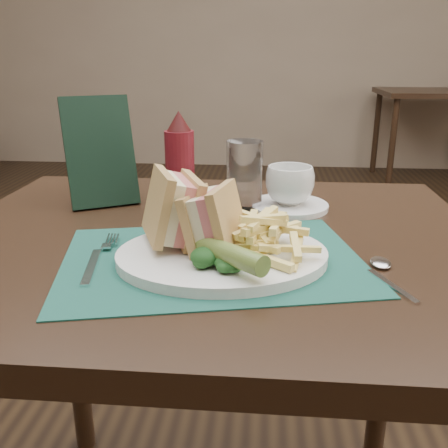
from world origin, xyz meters
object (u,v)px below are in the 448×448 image
object	(u,v)px
table_main	(211,421)
sandwich_half_b	(199,217)
drinking_glass	(244,176)
ketchup_bottle	(180,162)
plate	(222,256)
coffee_cup	(290,185)
saucer	(289,206)
placemat	(213,259)
sandwich_half_a	(158,209)
check_presenter	(100,152)
table_bg_right	(432,137)

from	to	relation	value
table_main	sandwich_half_b	size ratio (longest dim) A/B	9.66
drinking_glass	ketchup_bottle	bearing A→B (deg)	-169.45
plate	drinking_glass	world-z (taller)	drinking_glass
coffee_cup	saucer	bearing A→B (deg)	0.00
plate	sandwich_half_b	world-z (taller)	sandwich_half_b
coffee_cup	sandwich_half_b	bearing A→B (deg)	-117.60
placemat	sandwich_half_a	size ratio (longest dim) A/B	3.90
sandwich_half_b	saucer	size ratio (longest dim) A/B	0.62
sandwich_half_a	placemat	bearing A→B (deg)	-30.58
sandwich_half_a	check_presenter	world-z (taller)	check_presenter
table_bg_right	placemat	size ratio (longest dim) A/B	2.12
drinking_glass	table_bg_right	bearing A→B (deg)	67.47
table_main	placemat	size ratio (longest dim) A/B	2.12
placemat	sandwich_half_a	distance (m)	0.11
placemat	sandwich_half_b	bearing A→B (deg)	175.39
saucer	ketchup_bottle	distance (m)	0.22
table_main	sandwich_half_b	xyz separation A→B (m)	(-0.00, -0.10, 0.44)
table_main	table_bg_right	bearing A→B (deg)	67.65
plate	coffee_cup	bearing A→B (deg)	59.74
plate	drinking_glass	bearing A→B (deg)	76.75
sandwich_half_b	coffee_cup	world-z (taller)	sandwich_half_b
plate	sandwich_half_b	xyz separation A→B (m)	(-0.03, 0.01, 0.06)
ketchup_bottle	sandwich_half_a	bearing A→B (deg)	-88.43
ketchup_bottle	check_presenter	bearing A→B (deg)	168.14
sandwich_half_b	ketchup_bottle	bearing A→B (deg)	119.45
table_main	ketchup_bottle	distance (m)	0.49
plate	ketchup_bottle	distance (m)	0.27
table_main	table_bg_right	world-z (taller)	same
sandwich_half_a	coffee_cup	xyz separation A→B (m)	(0.20, 0.25, -0.03)
table_main	sandwich_half_b	world-z (taller)	sandwich_half_b
placemat	ketchup_bottle	xyz separation A→B (m)	(-0.09, 0.23, 0.09)
coffee_cup	table_bg_right	bearing A→B (deg)	68.66
sandwich_half_a	check_presenter	bearing A→B (deg)	101.23
sandwich_half_a	saucer	size ratio (longest dim) A/B	0.73
sandwich_half_a	sandwich_half_b	xyz separation A→B (m)	(0.06, -0.01, -0.01)
coffee_cup	ketchup_bottle	size ratio (longest dim) A/B	0.49
table_main	plate	world-z (taller)	plate
sandwich_half_b	drinking_glass	world-z (taller)	drinking_glass
table_bg_right	ketchup_bottle	distance (m)	3.73
ketchup_bottle	plate	bearing A→B (deg)	-67.23
plate	sandwich_half_a	xyz separation A→B (m)	(-0.09, 0.02, 0.06)
coffee_cup	check_presenter	bearing A→B (deg)	179.67
placemat	coffee_cup	size ratio (longest dim) A/B	4.62
ketchup_bottle	check_presenter	distance (m)	0.16
sandwich_half_a	drinking_glass	size ratio (longest dim) A/B	0.84
sandwich_half_a	check_presenter	xyz separation A→B (m)	(-0.17, 0.25, 0.03)
plate	saucer	size ratio (longest dim) A/B	2.00
placemat	drinking_glass	world-z (taller)	drinking_glass
check_presenter	coffee_cup	bearing A→B (deg)	-28.82
table_bg_right	sandwich_half_a	size ratio (longest dim) A/B	8.26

